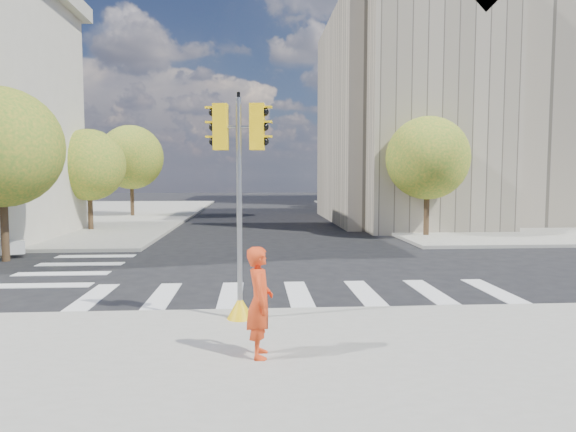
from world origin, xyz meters
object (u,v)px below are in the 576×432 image
at_px(lamp_far, 362,159).
at_px(photographer, 260,302).
at_px(traffic_signal, 239,224).
at_px(lamp_near, 413,151).

distance_m(lamp_far, photographer, 36.47).
distance_m(traffic_signal, photographer, 2.59).
bearing_deg(photographer, lamp_far, -14.96).
bearing_deg(lamp_far, photographer, -104.67).
relative_size(lamp_near, lamp_far, 1.00).
bearing_deg(lamp_near, photographer, -113.52).
distance_m(lamp_near, traffic_signal, 21.24).
height_order(lamp_near, lamp_far, same).
distance_m(lamp_near, lamp_far, 14.00).
bearing_deg(traffic_signal, lamp_far, 80.91).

